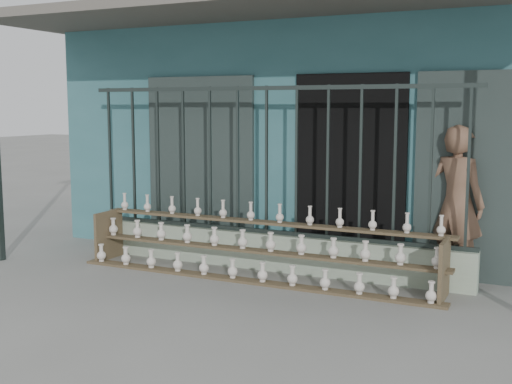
% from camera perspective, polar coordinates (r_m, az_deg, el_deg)
% --- Properties ---
extents(ground, '(60.00, 60.00, 0.00)m').
position_cam_1_polar(ground, '(6.90, -3.57, -9.27)').
color(ground, slate).
extents(workshop_building, '(7.40, 6.60, 3.21)m').
position_cam_1_polar(workshop_building, '(10.51, 7.55, 5.47)').
color(workshop_building, '#32656B').
rests_on(workshop_building, ground).
extents(parapet_wall, '(5.00, 0.20, 0.45)m').
position_cam_1_polar(parapet_wall, '(7.97, 0.92, -5.27)').
color(parapet_wall, '#9EAF96').
rests_on(parapet_wall, ground).
extents(security_fence, '(5.00, 0.04, 1.80)m').
position_cam_1_polar(security_fence, '(7.79, 0.94, 2.81)').
color(security_fence, '#283330').
rests_on(security_fence, parapet_wall).
extents(shelf_rack, '(4.50, 0.68, 0.85)m').
position_cam_1_polar(shelf_rack, '(7.55, -0.02, -4.94)').
color(shelf_rack, brown).
rests_on(shelf_rack, ground).
extents(elderly_woman, '(0.77, 0.65, 1.80)m').
position_cam_1_polar(elderly_woman, '(7.62, 17.41, -1.05)').
color(elderly_woman, brown).
rests_on(elderly_woman, ground).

